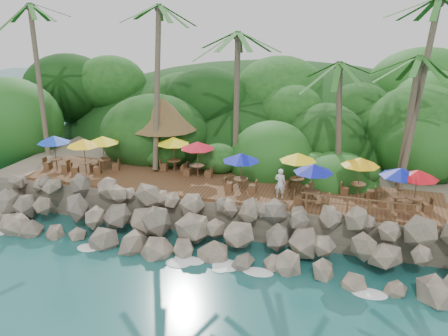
% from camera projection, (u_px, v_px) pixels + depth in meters
% --- Properties ---
extents(ground, '(140.00, 140.00, 0.00)m').
position_uv_depth(ground, '(191.00, 263.00, 25.07)').
color(ground, '#19514F').
rests_on(ground, ground).
extents(land_base, '(32.00, 25.20, 2.10)m').
position_uv_depth(land_base, '(260.00, 158.00, 39.22)').
color(land_base, gray).
rests_on(land_base, ground).
extents(jungle_hill, '(44.80, 28.00, 15.40)m').
position_uv_depth(jungle_hill, '(277.00, 146.00, 46.35)').
color(jungle_hill, '#143811').
rests_on(jungle_hill, ground).
extents(seawall, '(29.00, 4.00, 2.30)m').
position_uv_depth(seawall, '(203.00, 228.00, 26.51)').
color(seawall, gray).
rests_on(seawall, ground).
extents(terrace, '(26.00, 5.00, 0.20)m').
position_uv_depth(terrace, '(224.00, 186.00, 29.80)').
color(terrace, brown).
rests_on(terrace, land_base).
extents(jungle_foliage, '(44.00, 16.00, 12.00)m').
position_uv_depth(jungle_foliage, '(257.00, 174.00, 38.65)').
color(jungle_foliage, '#143811').
rests_on(jungle_foliage, ground).
extents(foam_line, '(25.20, 0.80, 0.06)m').
position_uv_depth(foam_line, '(193.00, 260.00, 25.33)').
color(foam_line, white).
rests_on(foam_line, ground).
extents(palms, '(32.07, 6.66, 12.24)m').
position_uv_depth(palms, '(257.00, 26.00, 28.83)').
color(palms, brown).
rests_on(palms, ground).
extents(palapa, '(4.87, 4.87, 4.60)m').
position_uv_depth(palapa, '(163.00, 113.00, 33.36)').
color(palapa, brown).
rests_on(palapa, ground).
extents(dining_clusters, '(25.07, 5.25, 2.40)m').
position_uv_depth(dining_clusters, '(230.00, 156.00, 28.82)').
color(dining_clusters, brown).
rests_on(dining_clusters, terrace).
extents(railing, '(6.10, 0.10, 1.00)m').
position_uv_depth(railing, '(358.00, 205.00, 25.16)').
color(railing, brown).
rests_on(railing, terrace).
extents(waiter, '(0.69, 0.49, 1.79)m').
position_uv_depth(waiter, '(280.00, 183.00, 27.40)').
color(waiter, white).
rests_on(waiter, terrace).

